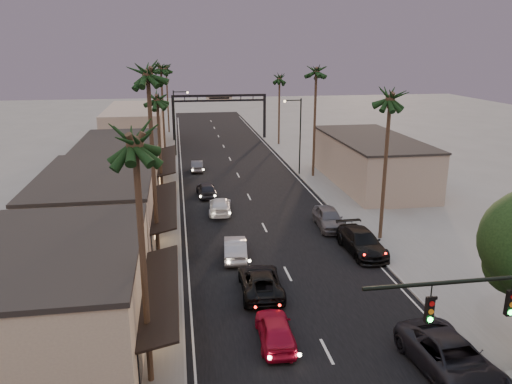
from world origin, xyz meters
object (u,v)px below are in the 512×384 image
object	(u,v)px
palm_ra	(391,93)
curbside_black	(362,242)
palm_ld	(161,65)
curbside_near	(452,359)
palm_rb	(316,68)
streetlight_right	(298,130)
palm_lc	(157,95)
palm_far	(166,66)
oncoming_red	(275,330)
arch	(219,105)
oncoming_silver	(235,248)
streetlight_left	(176,118)
palm_rc	(280,76)
palm_la	(134,133)
palm_lb	(147,68)
oncoming_pickup	(261,281)

from	to	relation	value
palm_ra	curbside_black	distance (m)	11.12
palm_ld	curbside_near	distance (m)	50.98
palm_rb	curbside_near	world-z (taller)	palm_rb
streetlight_right	palm_rb	bearing A→B (deg)	-30.76
palm_lc	palm_far	size ratio (longest dim) A/B	0.92
oncoming_red	curbside_near	distance (m)	8.48
palm_ld	curbside_black	size ratio (longest dim) A/B	2.44
palm_ra	streetlight_right	bearing A→B (deg)	94.57
arch	palm_far	xyz separation A→B (m)	(-8.30, 8.00, 5.91)
palm_far	palm_ra	bearing A→B (deg)	-72.62
arch	oncoming_red	size ratio (longest dim) A/B	3.48
palm_lc	oncoming_silver	world-z (taller)	palm_lc
streetlight_left	curbside_black	world-z (taller)	streetlight_left
streetlight_right	palm_rc	size ratio (longest dim) A/B	0.74
streetlight_left	palm_ld	distance (m)	7.88
streetlight_left	oncoming_red	world-z (taller)	streetlight_left
palm_lc	palm_ra	size ratio (longest dim) A/B	0.92
palm_la	palm_ld	world-z (taller)	palm_ld
palm_far	palm_lb	bearing A→B (deg)	-90.31
palm_rb	palm_lb	bearing A→B (deg)	-128.02
arch	streetlight_right	xyz separation A→B (m)	(6.92, -25.00, -0.20)
streetlight_left	palm_rc	xyz separation A→B (m)	(15.52, 6.00, 5.14)
palm_lb	palm_rb	distance (m)	27.94
oncoming_red	palm_rb	bearing A→B (deg)	-106.22
streetlight_left	palm_rc	size ratio (longest dim) A/B	0.74
streetlight_right	oncoming_silver	size ratio (longest dim) A/B	2.00
palm_ld	palm_far	xyz separation A→B (m)	(0.30, 23.00, -0.97)
palm_lc	palm_rc	distance (m)	32.86
palm_la	palm_rb	world-z (taller)	palm_rb
arch	palm_lb	bearing A→B (deg)	-100.16
palm_lc	palm_rb	xyz separation A→B (m)	(17.20, 8.00, 1.95)
curbside_black	streetlight_right	bearing A→B (deg)	85.59
palm_ra	curbside_near	world-z (taller)	palm_ra
oncoming_silver	curbside_black	world-z (taller)	curbside_black
oncoming_red	oncoming_silver	world-z (taller)	oncoming_red
arch	palm_ra	xyz separation A→B (m)	(8.60, -46.00, 5.91)
streetlight_right	palm_far	xyz separation A→B (m)	(-15.22, 33.00, 6.11)
oncoming_red	palm_la	bearing A→B (deg)	21.95
streetlight_left	palm_la	size ratio (longest dim) A/B	0.68
oncoming_pickup	palm_ra	bearing A→B (deg)	-143.71
palm_ld	curbside_near	size ratio (longest dim) A/B	2.24
palm_ld	oncoming_pickup	xyz separation A→B (m)	(6.36, -38.29, -11.67)
streetlight_right	palm_lc	distance (m)	18.66
oncoming_pickup	curbside_near	xyz separation A→B (m)	(7.36, -9.43, 0.13)
arch	palm_rb	bearing A→B (deg)	-71.70
palm_lb	oncoming_red	distance (m)	17.74
palm_ld	streetlight_left	bearing A→B (deg)	60.75
curbside_near	palm_rc	bearing A→B (deg)	81.90
palm_lb	palm_rc	distance (m)	45.48
palm_lc	oncoming_red	world-z (taller)	palm_lc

